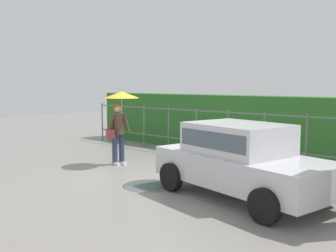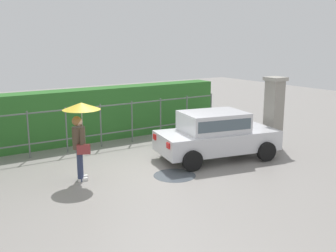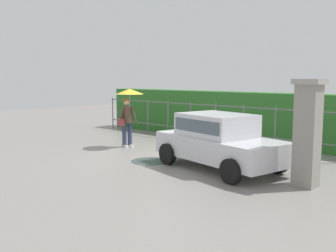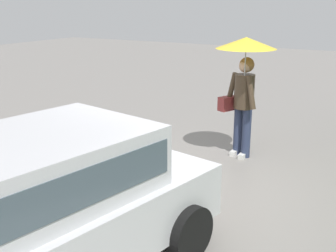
# 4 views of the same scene
# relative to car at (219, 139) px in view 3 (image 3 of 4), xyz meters

# --- Properties ---
(ground_plane) EXTENTS (40.00, 40.00, 0.00)m
(ground_plane) POSITION_rel_car_xyz_m (-2.27, 0.34, -0.80)
(ground_plane) COLOR gray
(car) EXTENTS (3.95, 2.42, 1.48)m
(car) POSITION_rel_car_xyz_m (0.00, 0.00, 0.00)
(car) COLOR silver
(car) RESTS_ON ground
(pedestrian) EXTENTS (0.98, 0.98, 2.06)m
(pedestrian) POSITION_rel_car_xyz_m (-4.18, 0.44, 0.71)
(pedestrian) COLOR #2D3856
(pedestrian) RESTS_ON ground
(gate_pillar) EXTENTS (0.60, 0.60, 2.42)m
(gate_pillar) POSITION_rel_car_xyz_m (2.46, -0.08, 0.44)
(gate_pillar) COLOR gray
(gate_pillar) RESTS_ON ground
(fence_section) EXTENTS (10.94, 0.05, 1.50)m
(fence_section) POSITION_rel_car_xyz_m (-3.03, 3.19, 0.02)
(fence_section) COLOR #59605B
(fence_section) RESTS_ON ground
(hedge_row) EXTENTS (11.89, 0.90, 1.90)m
(hedge_row) POSITION_rel_car_xyz_m (-3.03, 4.29, 0.15)
(hedge_row) COLOR #2D6B28
(hedge_row) RESTS_ON ground
(puddle_near) EXTENTS (1.16, 1.16, 0.00)m
(puddle_near) POSITION_rel_car_xyz_m (-1.97, -0.65, -0.80)
(puddle_near) COLOR #4C545B
(puddle_near) RESTS_ON ground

